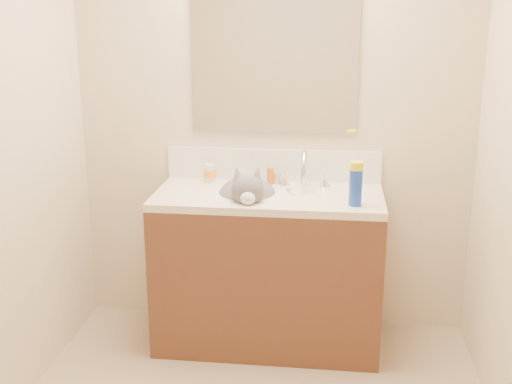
% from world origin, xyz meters
% --- Properties ---
extents(room_shell, '(2.24, 2.54, 2.52)m').
position_xyz_m(room_shell, '(0.00, 0.00, 1.49)').
color(room_shell, beige).
rests_on(room_shell, ground).
extents(vanity_cabinet, '(1.20, 0.55, 0.82)m').
position_xyz_m(vanity_cabinet, '(0.00, 0.97, 0.41)').
color(vanity_cabinet, '#56301D').
rests_on(vanity_cabinet, ground).
extents(counter_slab, '(1.20, 0.55, 0.04)m').
position_xyz_m(counter_slab, '(0.00, 0.97, 0.84)').
color(counter_slab, beige).
rests_on(counter_slab, vanity_cabinet).
extents(basin, '(0.45, 0.36, 0.14)m').
position_xyz_m(basin, '(-0.12, 0.94, 0.79)').
color(basin, white).
rests_on(basin, vanity_cabinet).
extents(faucet, '(0.28, 0.20, 0.21)m').
position_xyz_m(faucet, '(0.18, 1.11, 0.95)').
color(faucet, silver).
rests_on(faucet, counter_slab).
extents(cat, '(0.40, 0.47, 0.34)m').
position_xyz_m(cat, '(-0.11, 0.96, 0.84)').
color(cat, '#595659').
rests_on(cat, basin).
extents(backsplash, '(1.20, 0.02, 0.18)m').
position_xyz_m(backsplash, '(0.00, 1.24, 0.95)').
color(backsplash, white).
rests_on(backsplash, counter_slab).
extents(mirror, '(0.90, 0.02, 0.80)m').
position_xyz_m(mirror, '(0.00, 1.24, 1.54)').
color(mirror, white).
rests_on(mirror, room_shell).
extents(pill_bottle, '(0.07, 0.07, 0.10)m').
position_xyz_m(pill_bottle, '(-0.35, 1.17, 0.91)').
color(pill_bottle, silver).
rests_on(pill_bottle, counter_slab).
extents(pill_label, '(0.08, 0.08, 0.04)m').
position_xyz_m(pill_label, '(-0.35, 1.17, 0.91)').
color(pill_label, orange).
rests_on(pill_label, pill_bottle).
extents(silver_jar, '(0.06, 0.06, 0.06)m').
position_xyz_m(silver_jar, '(0.02, 1.18, 0.89)').
color(silver_jar, '#B7B7BC').
rests_on(silver_jar, counter_slab).
extents(amber_bottle, '(0.04, 0.04, 0.09)m').
position_xyz_m(amber_bottle, '(-0.01, 1.16, 0.91)').
color(amber_bottle, orange).
rests_on(amber_bottle, counter_slab).
extents(toothbrush, '(0.07, 0.15, 0.01)m').
position_xyz_m(toothbrush, '(0.11, 1.02, 0.87)').
color(toothbrush, silver).
rests_on(toothbrush, counter_slab).
extents(toothbrush_head, '(0.03, 0.04, 0.02)m').
position_xyz_m(toothbrush_head, '(0.11, 1.02, 0.87)').
color(toothbrush_head, '#6085CD').
rests_on(toothbrush_head, counter_slab).
extents(spray_can, '(0.08, 0.08, 0.18)m').
position_xyz_m(spray_can, '(0.45, 0.82, 0.95)').
color(spray_can, '#193EB2').
rests_on(spray_can, counter_slab).
extents(spray_cap, '(0.08, 0.08, 0.04)m').
position_xyz_m(spray_cap, '(0.45, 0.82, 1.06)').
color(spray_cap, yellow).
rests_on(spray_cap, spray_can).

